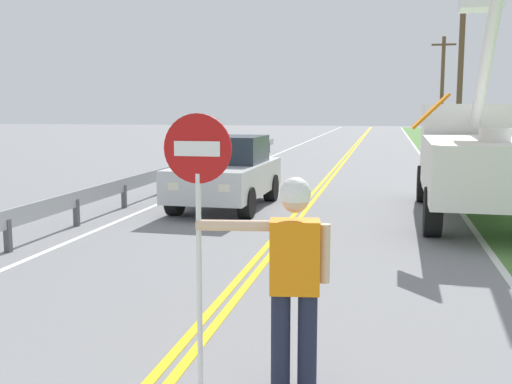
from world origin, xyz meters
name	(u,v)px	position (x,y,z in m)	size (l,w,h in m)	color
centerline_yellow_left	(327,177)	(-0.09, 20.00, 0.01)	(0.11, 110.00, 0.01)	yellow
centerline_yellow_right	(332,177)	(0.09, 20.00, 0.01)	(0.11, 110.00, 0.01)	yellow
edge_line_right	(438,180)	(3.60, 20.00, 0.01)	(0.12, 110.00, 0.01)	silver
edge_line_left	(228,175)	(-3.60, 20.00, 0.01)	(0.12, 110.00, 0.01)	silver
flagger_worker	(293,273)	(1.16, 3.93, 1.05)	(1.08, 0.31, 1.83)	#1E2338
stop_sign_paddle	(198,191)	(0.40, 3.82, 1.71)	(0.56, 0.04, 2.33)	silver
utility_bucket_truck	(477,152)	(3.83, 13.25, 1.41)	(2.78, 6.85, 5.33)	white
oncoming_sedan_nearest	(227,173)	(-1.83, 13.14, 0.83)	(1.99, 4.15, 1.70)	silver
utility_pole_mid	(461,66)	(5.43, 31.78, 4.44)	(1.80, 0.28, 8.52)	brown
utility_pole_far	(442,86)	(5.94, 48.16, 4.03)	(1.80, 0.28, 7.71)	brown
guardrail_left_shoulder	(173,172)	(-4.20, 15.93, 0.52)	(0.10, 32.00, 0.71)	#9EA0A3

